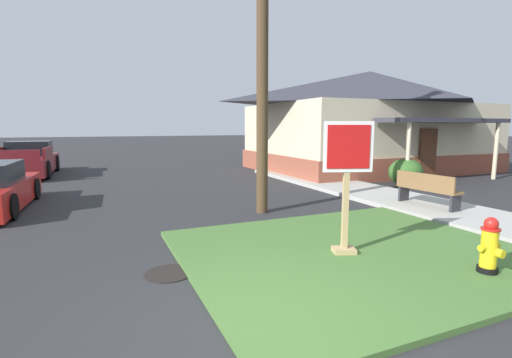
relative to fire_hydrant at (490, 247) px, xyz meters
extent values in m
plane|color=#2B2B2D|center=(-3.68, -0.05, -0.46)|extent=(160.00, 160.00, 0.00)
cube|color=#477033|center=(-1.14, 1.55, -0.42)|extent=(5.63, 4.85, 0.08)
cube|color=#B2AFA8|center=(2.88, 5.21, -0.40)|extent=(2.20, 14.66, 0.12)
cylinder|color=black|center=(0.00, 0.00, -0.34)|extent=(0.28, 0.28, 0.08)
cylinder|color=yellow|center=(0.00, 0.00, -0.03)|extent=(0.22, 0.22, 0.54)
cylinder|color=red|center=(0.00, 0.00, 0.26)|extent=(0.25, 0.25, 0.03)
sphere|color=red|center=(0.00, 0.00, 0.33)|extent=(0.19, 0.19, 0.19)
cube|color=red|center=(0.00, 0.00, 0.40)|extent=(0.04, 0.04, 0.04)
cylinder|color=yellow|center=(-0.15, 0.00, 0.00)|extent=(0.08, 0.09, 0.09)
cylinder|color=yellow|center=(0.15, 0.00, 0.00)|extent=(0.08, 0.09, 0.09)
cylinder|color=yellow|center=(0.00, -0.16, -0.05)|extent=(0.12, 0.09, 0.12)
cube|color=tan|center=(-1.37, 1.51, 0.67)|extent=(0.12, 0.12, 2.09)
cube|color=tan|center=(-1.37, 1.51, -0.34)|extent=(0.43, 0.38, 0.08)
cube|color=white|center=(-1.39, 1.47, 1.37)|extent=(0.76, 0.28, 0.81)
cube|color=red|center=(-1.40, 1.45, 1.37)|extent=(0.65, 0.24, 0.69)
cylinder|color=black|center=(-4.17, 1.96, -0.45)|extent=(0.70, 0.70, 0.02)
cylinder|color=black|center=(-6.77, 9.25, -0.15)|extent=(0.25, 0.63, 0.62)
cylinder|color=black|center=(-6.92, 6.60, -0.15)|extent=(0.25, 0.63, 0.62)
sphere|color=white|center=(-7.04, 10.03, 0.01)|extent=(0.14, 0.14, 0.14)
cube|color=maroon|center=(-7.77, 15.41, 0.04)|extent=(2.06, 5.27, 0.68)
cube|color=black|center=(-7.75, 16.14, 0.68)|extent=(1.73, 1.40, 0.68)
cube|color=maroon|center=(-6.88, 14.47, 0.60)|extent=(0.16, 2.19, 0.44)
cube|color=maroon|center=(-7.84, 12.85, 0.60)|extent=(1.73, 0.15, 0.44)
cylinder|color=black|center=(-8.63, 17.00, -0.08)|extent=(0.28, 0.77, 0.76)
cylinder|color=black|center=(-6.82, 16.95, -0.08)|extent=(0.28, 0.77, 0.76)
cylinder|color=black|center=(-6.91, 13.82, -0.08)|extent=(0.28, 0.77, 0.76)
cube|color=brown|center=(2.72, 3.50, 0.10)|extent=(0.52, 1.70, 0.06)
cube|color=brown|center=(2.54, 3.48, 0.32)|extent=(0.17, 1.68, 0.38)
cube|color=#2D2D33|center=(2.78, 2.74, -0.13)|extent=(0.36, 0.09, 0.41)
cube|color=#2D2D33|center=(2.67, 4.25, -0.13)|extent=(0.36, 0.09, 0.41)
cylinder|color=#4C3823|center=(-1.28, 5.00, 3.92)|extent=(0.28, 0.28, 8.75)
cube|color=brown|center=(7.49, 11.53, -0.01)|extent=(10.52, 7.40, 0.90)
cube|color=beige|center=(7.49, 11.53, 1.57)|extent=(10.31, 7.25, 2.26)
pyramid|color=#33333D|center=(7.49, 11.53, 3.52)|extent=(11.04, 7.77, 1.64)
cube|color=#33333D|center=(7.49, 7.13, 1.91)|extent=(5.78, 1.40, 0.16)
cylinder|color=beige|center=(5.12, 6.58, 0.73)|extent=(0.16, 0.16, 2.37)
cylinder|color=beige|center=(9.86, 6.58, 0.73)|extent=(0.16, 0.16, 2.37)
cube|color=brown|center=(7.49, 7.81, 0.59)|extent=(0.90, 0.06, 2.00)
ellipsoid|color=#346026|center=(5.23, 6.73, 0.04)|extent=(1.20, 1.20, 1.00)
camera|label=1|loc=(-5.08, -3.33, 1.70)|focal=26.07mm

